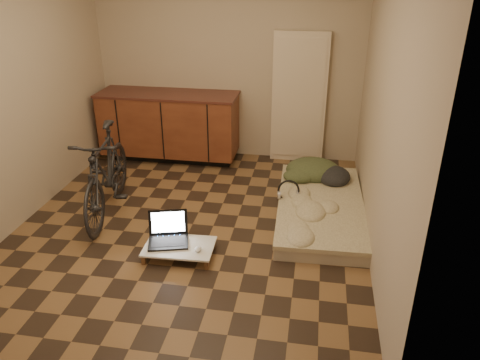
% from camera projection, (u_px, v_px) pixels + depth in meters
% --- Properties ---
extents(room_shell, '(3.50, 4.00, 2.60)m').
position_uv_depth(room_shell, '(187.00, 102.00, 4.30)').
color(room_shell, brown).
rests_on(room_shell, ground).
extents(cabinets, '(1.84, 0.62, 0.91)m').
position_uv_depth(cabinets, '(170.00, 125.00, 6.28)').
color(cabinets, black).
rests_on(cabinets, ground).
extents(appliance_panel, '(0.70, 0.10, 1.70)m').
position_uv_depth(appliance_panel, '(299.00, 99.00, 6.07)').
color(appliance_panel, beige).
rests_on(appliance_panel, ground).
extents(bicycle, '(0.72, 1.66, 1.04)m').
position_uv_depth(bicycle, '(105.00, 168.00, 4.86)').
color(bicycle, black).
rests_on(bicycle, ground).
extents(futon, '(0.96, 1.90, 0.16)m').
position_uv_depth(futon, '(320.00, 208.00, 5.00)').
color(futon, '#AC9F8A').
rests_on(futon, ground).
extents(clothing_pile, '(0.70, 0.59, 0.27)m').
position_uv_depth(clothing_pile, '(319.00, 165.00, 5.49)').
color(clothing_pile, '#384227').
rests_on(clothing_pile, futon).
extents(headphones, '(0.29, 0.28, 0.17)m').
position_uv_depth(headphones, '(289.00, 190.00, 5.02)').
color(headphones, black).
rests_on(headphones, futon).
extents(lap_desk, '(0.65, 0.43, 0.11)m').
position_uv_depth(lap_desk, '(179.00, 247.00, 4.30)').
color(lap_desk, brown).
rests_on(lap_desk, ground).
extents(laptop, '(0.44, 0.41, 0.25)m').
position_uv_depth(laptop, '(168.00, 235.00, 4.36)').
color(laptop, black).
rests_on(laptop, lap_desk).
extents(mouse, '(0.07, 0.10, 0.03)m').
position_uv_depth(mouse, '(198.00, 249.00, 4.21)').
color(mouse, silver).
rests_on(mouse, lap_desk).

